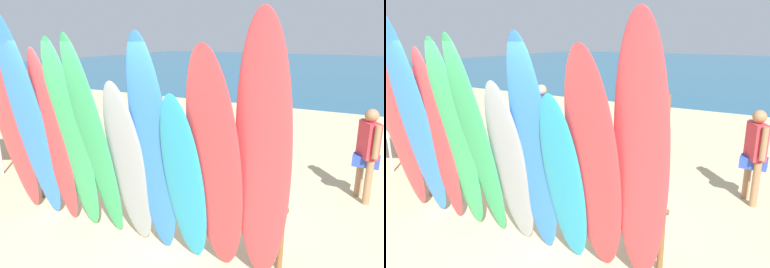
{
  "view_description": "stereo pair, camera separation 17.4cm",
  "coord_description": "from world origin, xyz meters",
  "views": [
    {
      "loc": [
        2.82,
        -3.6,
        2.56
      ],
      "look_at": [
        0.0,
        1.47,
        0.98
      ],
      "focal_mm": 34.01,
      "sensor_mm": 36.0,
      "label": 1
    },
    {
      "loc": [
        2.97,
        -3.51,
        2.56
      ],
      "look_at": [
        0.0,
        1.47,
        0.98
      ],
      "focal_mm": 34.01,
      "sensor_mm": 36.0,
      "label": 2
    }
  ],
  "objects": [
    {
      "name": "surfboard_blue_6",
      "position": [
        0.58,
        -0.48,
        1.31
      ],
      "size": [
        0.5,
        0.56,
        2.62
      ],
      "primitive_type": "ellipsoid",
      "rotation": [
        0.18,
        0.0,
        0.0
      ],
      "color": "#337AD1",
      "rests_on": "ground"
    },
    {
      "name": "surfboard_green_3",
      "position": [
        -0.64,
        -0.49,
        1.28
      ],
      "size": [
        0.62,
        0.61,
        2.56
      ],
      "primitive_type": "ellipsoid",
      "rotation": [
        0.19,
        0.0,
        -0.1
      ],
      "color": "#38B266",
      "rests_on": "ground"
    },
    {
      "name": "surfboard_red_8",
      "position": [
        1.36,
        -0.49,
        1.26
      ],
      "size": [
        0.59,
        0.68,
        2.51
      ],
      "primitive_type": "ellipsoid",
      "rotation": [
        0.24,
        0.0,
        -0.02
      ],
      "color": "#D13D42",
      "rests_on": "ground"
    },
    {
      "name": "surfboard_teal_7",
      "position": [
        0.99,
        -0.48,
        1.02
      ],
      "size": [
        0.5,
        0.59,
        2.04
      ],
      "primitive_type": "ellipsoid",
      "rotation": [
        0.25,
        0.0,
        -0.03
      ],
      "color": "#289EC6",
      "rests_on": "ground"
    },
    {
      "name": "surfboard_red_2",
      "position": [
        -1.01,
        -0.46,
        1.22
      ],
      "size": [
        0.52,
        0.52,
        2.44
      ],
      "primitive_type": "ellipsoid",
      "rotation": [
        0.17,
        0.0,
        -0.07
      ],
      "color": "#D13D42",
      "rests_on": "ground"
    },
    {
      "name": "surfboard_red_0",
      "position": [
        -1.81,
        -0.54,
        1.42
      ],
      "size": [
        0.56,
        0.62,
        2.85
      ],
      "primitive_type": "ellipsoid",
      "rotation": [
        0.19,
        0.0,
        0.01
      ],
      "color": "#D13D42",
      "rests_on": "ground"
    },
    {
      "name": "surfboard_blue_1",
      "position": [
        -1.34,
        -0.55,
        1.42
      ],
      "size": [
        0.58,
        0.71,
        2.83
      ],
      "primitive_type": "ellipsoid",
      "rotation": [
        0.21,
        0.0,
        0.1
      ],
      "color": "#337AD1",
      "rests_on": "ground"
    },
    {
      "name": "beach_chair_red",
      "position": [
        -3.98,
        1.68,
        0.43
      ],
      "size": [
        0.53,
        0.7,
        0.82
      ],
      "rotation": [
        0.0,
        0.0,
        0.05
      ],
      "color": "#B7B7BC",
      "rests_on": "ground"
    },
    {
      "name": "beachgoer_midbeach",
      "position": [
        2.59,
        2.42,
        0.86
      ],
      "size": [
        0.39,
        0.5,
        1.49
      ],
      "rotation": [
        0.0,
        0.0,
        5.22
      ],
      "color": "#9E704C",
      "rests_on": "ground"
    },
    {
      "name": "surfboard_grey_5",
      "position": [
        0.2,
        -0.44,
        1.05
      ],
      "size": [
        0.55,
        0.55,
        2.11
      ],
      "primitive_type": "ellipsoid",
      "rotation": [
        0.22,
        0.0,
        -0.04
      ],
      "color": "#999EA3",
      "rests_on": "ground"
    },
    {
      "name": "surfboard_red_9",
      "position": [
        1.82,
        -0.42,
        1.4
      ],
      "size": [
        0.6,
        0.6,
        2.81
      ],
      "primitive_type": "ellipsoid",
      "rotation": [
        0.16,
        0.0,
        0.1
      ],
      "color": "#D13D42",
      "rests_on": "ground"
    },
    {
      "name": "ground",
      "position": [
        0.0,
        14.0,
        0.0
      ],
      "size": [
        60.0,
        60.0,
        0.0
      ],
      "primitive_type": "plane",
      "color": "#D3BC8C"
    },
    {
      "name": "beachgoer_strolling",
      "position": [
        0.61,
        3.48,
        0.96
      ],
      "size": [
        0.63,
        0.27,
        1.67
      ],
      "rotation": [
        0.0,
        0.0,
        0.09
      ],
      "color": "brown",
      "rests_on": "ground"
    },
    {
      "name": "surfboard_rack",
      "position": [
        0.0,
        0.0,
        0.62
      ],
      "size": [
        4.0,
        0.07,
        0.77
      ],
      "color": "brown",
      "rests_on": "ground"
    },
    {
      "name": "ocean_water",
      "position": [
        0.0,
        29.49,
        0.01
      ],
      "size": [
        60.0,
        40.0,
        0.02
      ],
      "primitive_type": "cube",
      "color": "#235B7F",
      "rests_on": "ground"
    },
    {
      "name": "beachgoer_photographing",
      "position": [
        -1.49,
        2.49,
        0.91
      ],
      "size": [
        0.55,
        0.36,
        1.58
      ],
      "rotation": [
        0.0,
        0.0,
        5.84
      ],
      "color": "tan",
      "rests_on": "ground"
    },
    {
      "name": "surfboard_green_4",
      "position": [
        -0.22,
        -0.53,
        1.3
      ],
      "size": [
        0.54,
        0.74,
        2.6
      ],
      "primitive_type": "ellipsoid",
      "rotation": [
        0.24,
        0.0,
        -0.1
      ],
      "color": "#38B266",
      "rests_on": "ground"
    }
  ]
}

